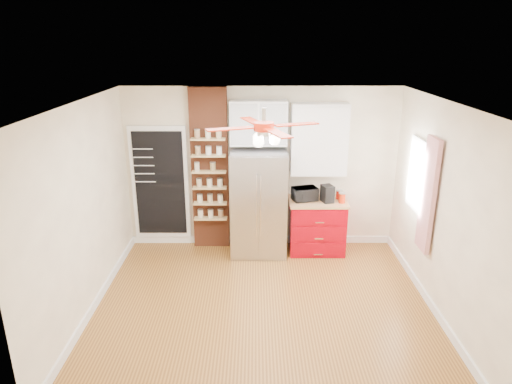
{
  "coord_description": "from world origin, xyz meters",
  "views": [
    {
      "loc": [
        -0.1,
        -5.32,
        3.43
      ],
      "look_at": [
        -0.09,
        0.9,
        1.31
      ],
      "focal_mm": 32.0,
      "sensor_mm": 36.0,
      "label": 1
    }
  ],
  "objects_px": {
    "toaster_oven": "(305,194)",
    "canister_left": "(342,198)",
    "fridge": "(258,203)",
    "coffee_maker": "(327,194)",
    "red_cabinet": "(317,226)",
    "pantry_jar_oats": "(197,167)",
    "ceiling_fan": "(264,127)"
  },
  "relations": [
    {
      "from": "red_cabinet",
      "to": "toaster_oven",
      "type": "distance_m",
      "value": 0.6
    },
    {
      "from": "canister_left",
      "to": "ceiling_fan",
      "type": "bearing_deg",
      "value": -129.49
    },
    {
      "from": "toaster_oven",
      "to": "pantry_jar_oats",
      "type": "height_order",
      "value": "pantry_jar_oats"
    },
    {
      "from": "ceiling_fan",
      "to": "coffee_maker",
      "type": "relative_size",
      "value": 5.06
    },
    {
      "from": "ceiling_fan",
      "to": "pantry_jar_oats",
      "type": "xyz_separation_m",
      "value": [
        -1.04,
        1.76,
        -0.98
      ]
    },
    {
      "from": "red_cabinet",
      "to": "canister_left",
      "type": "relative_size",
      "value": 6.03
    },
    {
      "from": "toaster_oven",
      "to": "coffee_maker",
      "type": "relative_size",
      "value": 1.42
    },
    {
      "from": "canister_left",
      "to": "coffee_maker",
      "type": "bearing_deg",
      "value": 168.55
    },
    {
      "from": "fridge",
      "to": "red_cabinet",
      "type": "distance_m",
      "value": 1.06
    },
    {
      "from": "red_cabinet",
      "to": "canister_left",
      "type": "bearing_deg",
      "value": -17.2
    },
    {
      "from": "fridge",
      "to": "toaster_oven",
      "type": "distance_m",
      "value": 0.77
    },
    {
      "from": "ceiling_fan",
      "to": "coffee_maker",
      "type": "bearing_deg",
      "value": 56.69
    },
    {
      "from": "canister_left",
      "to": "pantry_jar_oats",
      "type": "xyz_separation_m",
      "value": [
        -2.33,
        0.19,
        0.47
      ]
    },
    {
      "from": "fridge",
      "to": "coffee_maker",
      "type": "height_order",
      "value": "fridge"
    },
    {
      "from": "ceiling_fan",
      "to": "toaster_oven",
      "type": "xyz_separation_m",
      "value": [
        0.7,
        1.68,
        -1.42
      ]
    },
    {
      "from": "toaster_oven",
      "to": "canister_left",
      "type": "xyz_separation_m",
      "value": [
        0.59,
        -0.12,
        -0.03
      ]
    },
    {
      "from": "red_cabinet",
      "to": "toaster_oven",
      "type": "height_order",
      "value": "toaster_oven"
    },
    {
      "from": "canister_left",
      "to": "red_cabinet",
      "type": "bearing_deg",
      "value": 162.8
    },
    {
      "from": "coffee_maker",
      "to": "toaster_oven",
      "type": "bearing_deg",
      "value": 151.0
    },
    {
      "from": "toaster_oven",
      "to": "pantry_jar_oats",
      "type": "xyz_separation_m",
      "value": [
        -1.74,
        0.07,
        0.43
      ]
    },
    {
      "from": "fridge",
      "to": "ceiling_fan",
      "type": "bearing_deg",
      "value": -88.24
    },
    {
      "from": "red_cabinet",
      "to": "pantry_jar_oats",
      "type": "distance_m",
      "value": 2.2
    },
    {
      "from": "fridge",
      "to": "red_cabinet",
      "type": "bearing_deg",
      "value": 2.95
    },
    {
      "from": "coffee_maker",
      "to": "pantry_jar_oats",
      "type": "relative_size",
      "value": 1.96
    },
    {
      "from": "fridge",
      "to": "ceiling_fan",
      "type": "relative_size",
      "value": 1.25
    },
    {
      "from": "fridge",
      "to": "coffee_maker",
      "type": "relative_size",
      "value": 6.33
    },
    {
      "from": "red_cabinet",
      "to": "toaster_oven",
      "type": "bearing_deg",
      "value": 179.16
    },
    {
      "from": "fridge",
      "to": "toaster_oven",
      "type": "relative_size",
      "value": 4.45
    },
    {
      "from": "red_cabinet",
      "to": "coffee_maker",
      "type": "bearing_deg",
      "value": -25.95
    },
    {
      "from": "ceiling_fan",
      "to": "pantry_jar_oats",
      "type": "height_order",
      "value": "ceiling_fan"
    },
    {
      "from": "fridge",
      "to": "canister_left",
      "type": "xyz_separation_m",
      "value": [
        1.34,
        -0.06,
        0.1
      ]
    },
    {
      "from": "ceiling_fan",
      "to": "canister_left",
      "type": "distance_m",
      "value": 2.49
    }
  ]
}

